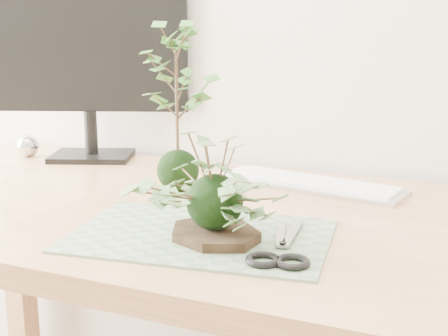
{
  "coord_description": "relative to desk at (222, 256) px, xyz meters",
  "views": [
    {
      "loc": [
        0.38,
        0.26,
        1.07
      ],
      "look_at": [
        0.0,
        1.14,
        0.84
      ],
      "focal_mm": 50.0,
      "sensor_mm": 36.0,
      "label": 1
    }
  ],
  "objects": [
    {
      "name": "cutting_mat",
      "position": [
        0.03,
        -0.14,
        0.09
      ],
      "size": [
        0.43,
        0.31,
        0.0
      ],
      "primitive_type": "cube",
      "rotation": [
        0.0,
        0.0,
        0.13
      ],
      "color": "#5A7954",
      "rests_on": "desk"
    },
    {
      "name": "foil_ball",
      "position": [
        -0.62,
        0.22,
        0.12
      ],
      "size": [
        0.05,
        0.05,
        0.05
      ],
      "primitive_type": "sphere",
      "color": "silver",
      "rests_on": "desk"
    },
    {
      "name": "keyboard",
      "position": [
        0.1,
        0.21,
        0.09
      ],
      "size": [
        0.4,
        0.18,
        0.01
      ],
      "rotation": [
        0.0,
        0.0,
        -0.17
      ],
      "color": "#BBBABD",
      "rests_on": "desk"
    },
    {
      "name": "desk",
      "position": [
        0.0,
        0.0,
        0.0
      ],
      "size": [
        1.6,
        0.7,
        0.74
      ],
      "color": "tan",
      "rests_on": "ground_plane"
    },
    {
      "name": "monitor",
      "position": [
        -0.46,
        0.27,
        0.33
      ],
      "size": [
        0.45,
        0.2,
        0.42
      ],
      "rotation": [
        0.0,
        0.0,
        0.37
      ],
      "color": "black",
      "rests_on": "desk"
    },
    {
      "name": "ivy_kokedama",
      "position": [
        0.05,
        -0.15,
        0.19
      ],
      "size": [
        0.27,
        0.27,
        0.17
      ],
      "rotation": [
        0.0,
        0.0,
        0.11
      ],
      "color": "black",
      "rests_on": "stone_dish"
    },
    {
      "name": "stone_dish",
      "position": [
        0.05,
        -0.15,
        0.1
      ],
      "size": [
        0.2,
        0.2,
        0.01
      ],
      "primitive_type": "cylinder",
      "rotation": [
        0.0,
        0.0,
        -0.38
      ],
      "color": "black",
      "rests_on": "cutting_mat"
    },
    {
      "name": "scissors",
      "position": [
        0.16,
        -0.19,
        0.1
      ],
      "size": [
        0.1,
        0.21,
        0.01
      ],
      "rotation": [
        0.0,
        0.0,
        0.21
      ],
      "color": "gray",
      "rests_on": "cutting_mat"
    },
    {
      "name": "maple_kokedama",
      "position": [
        -0.13,
        0.08,
        0.33
      ],
      "size": [
        0.23,
        0.23,
        0.35
      ],
      "rotation": [
        0.0,
        0.0,
        -0.29
      ],
      "color": "black",
      "rests_on": "desk"
    }
  ]
}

